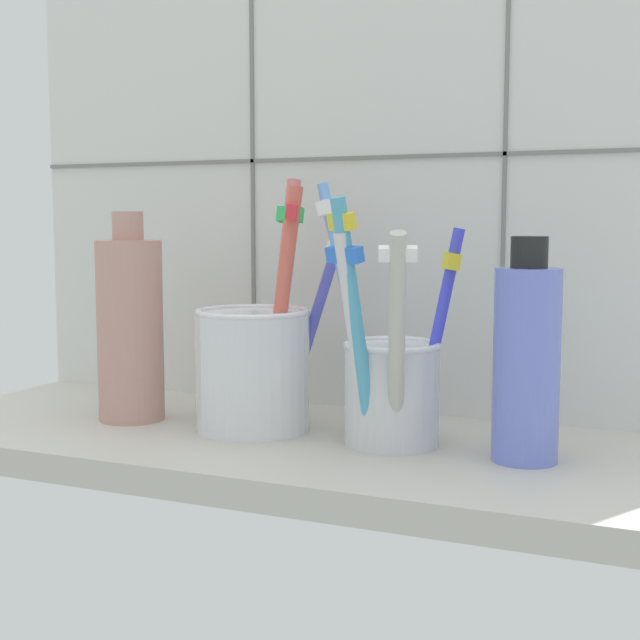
{
  "coord_description": "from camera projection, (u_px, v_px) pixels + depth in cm",
  "views": [
    {
      "loc": [
        25.28,
        -57.33,
        17.54
      ],
      "look_at": [
        0.0,
        0.67,
        10.42
      ],
      "focal_mm": 50.59,
      "sensor_mm": 36.0,
      "label": 1
    }
  ],
  "objects": [
    {
      "name": "counter_slab",
      "position": [
        316.0,
        452.0,
        0.64
      ],
      "size": [
        64.0,
        22.0,
        2.0
      ],
      "primitive_type": "cube",
      "color": "#BCB7AD",
      "rests_on": "ground"
    },
    {
      "name": "tile_wall_back",
      "position": [
        376.0,
        157.0,
        0.73
      ],
      "size": [
        64.0,
        2.2,
        45.0
      ],
      "color": "silver",
      "rests_on": "ground"
    },
    {
      "name": "toothbrush_cup_left",
      "position": [
        256.0,
        362.0,
        0.66
      ],
      "size": [
        10.13,
        10.74,
        18.64
      ],
      "color": "silver",
      "rests_on": "counter_slab"
    },
    {
      "name": "toothbrush_cup_right",
      "position": [
        389.0,
        378.0,
        0.62
      ],
      "size": [
        11.18,
        10.55,
        18.13
      ],
      "color": "silver",
      "rests_on": "counter_slab"
    },
    {
      "name": "ceramic_vase",
      "position": [
        128.0,
        328.0,
        0.69
      ],
      "size": [
        5.06,
        5.06,
        16.1
      ],
      "color": "tan",
      "rests_on": "counter_slab"
    },
    {
      "name": "soap_bottle",
      "position": [
        525.0,
        361.0,
        0.57
      ],
      "size": [
        4.26,
        4.26,
        14.45
      ],
      "color": "#6C7BDE",
      "rests_on": "counter_slab"
    }
  ]
}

